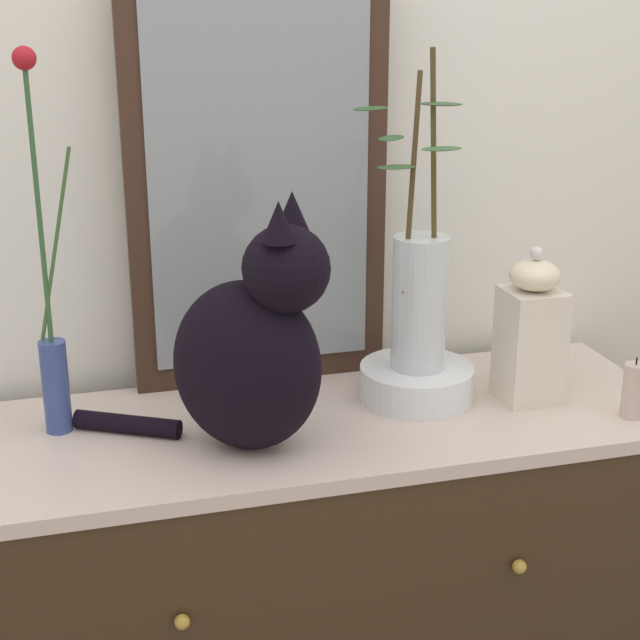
# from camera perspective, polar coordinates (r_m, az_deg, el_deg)

# --- Properties ---
(wall_back) EXTENTS (4.40, 0.08, 2.60)m
(wall_back) POSITION_cam_1_polar(r_m,az_deg,el_deg) (1.84, -2.48, 9.28)
(wall_back) COLOR white
(wall_back) RESTS_ON ground_plane
(sideboard) EXTENTS (1.26, 0.46, 0.91)m
(sideboard) POSITION_cam_1_polar(r_m,az_deg,el_deg) (1.91, 0.00, -18.23)
(sideboard) COLOR #392817
(sideboard) RESTS_ON ground_plane
(mirror_leaning) EXTENTS (0.47, 0.03, 0.75)m
(mirror_leaning) POSITION_cam_1_polar(r_m,az_deg,el_deg) (1.73, -3.62, 8.07)
(mirror_leaning) COLOR #3C261B
(mirror_leaning) RESTS_ON sideboard
(cat_sitting) EXTENTS (0.42, 0.29, 0.42)m
(cat_sitting) POSITION_cam_1_polar(r_m,az_deg,el_deg) (1.51, -3.97, -1.59)
(cat_sitting) COLOR black
(cat_sitting) RESTS_ON sideboard
(vase_slim_green) EXTENTS (0.08, 0.04, 0.62)m
(vase_slim_green) POSITION_cam_1_polar(r_m,az_deg,el_deg) (1.63, -15.55, -0.92)
(vase_slim_green) COLOR #344485
(vase_slim_green) RESTS_ON sideboard
(bowl_porcelain) EXTENTS (0.21, 0.21, 0.06)m
(bowl_porcelain) POSITION_cam_1_polar(r_m,az_deg,el_deg) (1.75, 5.70, -3.67)
(bowl_porcelain) COLOR white
(bowl_porcelain) RESTS_ON sideboard
(vase_glass_clear) EXTENTS (0.17, 0.15, 0.55)m
(vase_glass_clear) POSITION_cam_1_polar(r_m,az_deg,el_deg) (1.70, 5.85, 1.49)
(vase_glass_clear) COLOR silver
(vase_glass_clear) RESTS_ON bowl_porcelain
(jar_lidded_porcelain) EXTENTS (0.10, 0.10, 0.28)m
(jar_lidded_porcelain) POSITION_cam_1_polar(r_m,az_deg,el_deg) (1.75, 12.31, -0.72)
(jar_lidded_porcelain) COLOR silver
(jar_lidded_porcelain) RESTS_ON sideboard
(candle_pillar) EXTENTS (0.04, 0.04, 0.11)m
(candle_pillar) POSITION_cam_1_polar(r_m,az_deg,el_deg) (1.75, 17.97, -3.98)
(candle_pillar) COLOR beige
(candle_pillar) RESTS_ON sideboard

